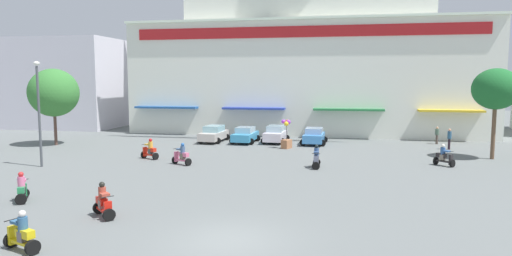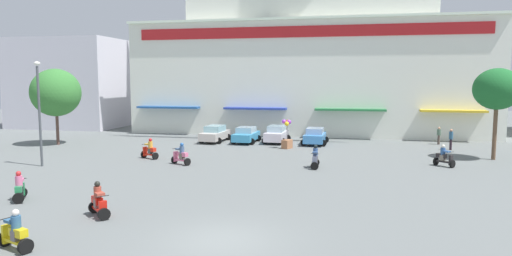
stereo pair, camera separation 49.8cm
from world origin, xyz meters
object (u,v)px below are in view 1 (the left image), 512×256
pedestrian_0 (449,137)px  pedestrian_1 (437,134)px  scooter_rider_3 (22,234)px  parked_car_0 (214,134)px  plaza_tree_1 (496,89)px  balloon_vendor_cart (286,136)px  parked_car_2 (276,134)px  scooter_rider_4 (444,157)px  plaza_tree_0 (54,93)px  scooter_rider_0 (103,203)px  streetlamp_near (39,106)px  parked_car_1 (245,135)px  scooter_rider_6 (182,156)px  parked_car_3 (314,136)px  scooter_rider_5 (316,158)px  scooter_rider_7 (22,189)px  scooter_rider_8 (150,150)px

pedestrian_0 → pedestrian_1: (-0.36, 3.18, -0.12)m
scooter_rider_3 → parked_car_0: bearing=92.5°
plaza_tree_1 → balloon_vendor_cart: 16.29m
parked_car_2 → balloon_vendor_cart: (1.44, -3.36, 0.23)m
scooter_rider_4 → pedestrian_0: bearing=75.3°
parked_car_2 → pedestrian_0: pedestrian_0 is taller
plaza_tree_0 → balloon_vendor_cart: size_ratio=2.75×
plaza_tree_0 → balloon_vendor_cart: plaza_tree_0 is taller
scooter_rider_0 → streetlamp_near: 14.12m
parked_car_1 → streetlamp_near: (-11.05, -13.84, 3.36)m
parked_car_2 → streetlamp_near: streetlamp_near is taller
parked_car_2 → scooter_rider_3: 28.43m
parked_car_0 → scooter_rider_0: 23.46m
scooter_rider_0 → scooter_rider_6: 11.93m
plaza_tree_0 → streetlamp_near: bearing=-59.9°
plaza_tree_1 → scooter_rider_6: 23.17m
parked_car_3 → streetlamp_near: (-17.39, -14.11, 3.35)m
parked_car_2 → parked_car_3: 3.63m
parked_car_0 → scooter_rider_5: bearing=-46.7°
plaza_tree_0 → scooter_rider_7: (10.15, -17.16, -4.09)m
parked_car_2 → parked_car_1: bearing=-164.9°
plaza_tree_1 → streetlamp_near: bearing=-163.8°
plaza_tree_1 → scooter_rider_7: size_ratio=4.51×
scooter_rider_8 → balloon_vendor_cart: balloon_vendor_cart is taller
parked_car_0 → scooter_rider_3: 27.46m
balloon_vendor_cart → scooter_rider_3: bearing=-103.7°
plaza_tree_0 → parked_car_1: 17.48m
scooter_rider_3 → pedestrian_1: size_ratio=0.97×
scooter_rider_5 → scooter_rider_6: bearing=-175.9°
parked_car_1 → parked_car_3: parked_car_3 is taller
scooter_rider_0 → streetlamp_near: streetlamp_near is taller
balloon_vendor_cart → scooter_rider_8: bearing=-142.9°
plaza_tree_0 → plaza_tree_1: bearing=-0.4°
plaza_tree_0 → streetlamp_near: size_ratio=0.97×
plaza_tree_0 → parked_car_3: (22.74, 4.89, -3.93)m
scooter_rider_0 → scooter_rider_7: scooter_rider_0 is taller
scooter_rider_7 → streetlamp_near: streetlamp_near is taller
plaza_tree_0 → pedestrian_0: bearing=6.6°
scooter_rider_8 → scooter_rider_0: bearing=-73.6°
scooter_rider_0 → scooter_rider_4: bearing=41.6°
scooter_rider_3 → scooter_rider_4: 25.81m
parked_car_2 → scooter_rider_0: 24.32m
parked_car_0 → pedestrian_0: (20.74, -0.77, 0.25)m
parked_car_1 → scooter_rider_8: scooter_rider_8 is taller
scooter_rider_6 → balloon_vendor_cart: balloon_vendor_cart is taller
scooter_rider_0 → scooter_rider_4: size_ratio=1.02×
pedestrian_0 → streetlamp_near: (-28.75, -13.18, 3.08)m
parked_car_0 → scooter_rider_6: bearing=-84.8°
parked_car_1 → scooter_rider_0: 23.29m
plaza_tree_0 → parked_car_2: 20.25m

